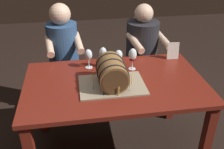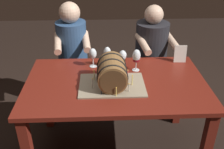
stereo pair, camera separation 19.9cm
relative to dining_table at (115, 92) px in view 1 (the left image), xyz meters
name	(u,v)px [view 1 (the left image)]	position (x,y,z in m)	size (l,w,h in m)	color
ground_plane	(115,149)	(0.00, 0.00, -0.63)	(8.00, 8.00, 0.00)	black
dining_table	(115,92)	(0.00, 0.00, 0.00)	(1.45, 0.88, 0.74)	maroon
barrel_cake	(112,74)	(-0.03, -0.06, 0.21)	(0.51, 0.36, 0.24)	gray
wine_glass_empty	(88,55)	(-0.19, 0.28, 0.22)	(0.07, 0.07, 0.17)	white
wine_glass_rose	(103,54)	(-0.06, 0.27, 0.23)	(0.06, 0.06, 0.19)	white
wine_glass_red	(133,56)	(0.18, 0.19, 0.23)	(0.07, 0.07, 0.19)	white
wine_glass_amber	(119,56)	(0.07, 0.24, 0.21)	(0.07, 0.07, 0.17)	white
menu_card	(173,51)	(0.60, 0.33, 0.18)	(0.11, 0.01, 0.16)	silver
person_seated_left	(65,66)	(-0.42, 0.73, -0.09)	(0.38, 0.48, 1.20)	#1B2D46
person_seated_right	(141,61)	(0.42, 0.73, -0.10)	(0.45, 0.53, 1.16)	black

